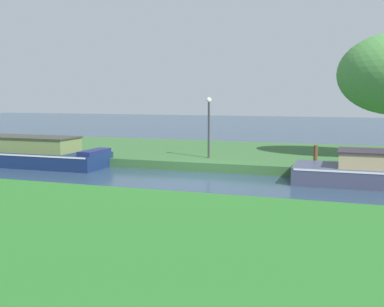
{
  "coord_description": "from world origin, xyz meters",
  "views": [
    {
      "loc": [
        5.7,
        -17.07,
        3.28
      ],
      "look_at": [
        -0.51,
        1.2,
        0.9
      ],
      "focal_mm": 43.41,
      "sensor_mm": 36.0,
      "label": 1
    }
  ],
  "objects_px": {
    "navy_narrowboat": "(22,153)",
    "lamp_post": "(209,120)",
    "mooring_post_near": "(52,147)",
    "mooring_post_far": "(315,156)"
  },
  "relations": [
    {
      "from": "lamp_post",
      "to": "mooring_post_far",
      "type": "bearing_deg",
      "value": -13.39
    },
    {
      "from": "navy_narrowboat",
      "to": "mooring_post_far",
      "type": "height_order",
      "value": "navy_narrowboat"
    },
    {
      "from": "navy_narrowboat",
      "to": "mooring_post_far",
      "type": "relative_size",
      "value": 9.51
    },
    {
      "from": "lamp_post",
      "to": "navy_narrowboat",
      "type": "bearing_deg",
      "value": -163.67
    },
    {
      "from": "navy_narrowboat",
      "to": "lamp_post",
      "type": "height_order",
      "value": "lamp_post"
    },
    {
      "from": "mooring_post_near",
      "to": "mooring_post_far",
      "type": "relative_size",
      "value": 0.8
    },
    {
      "from": "mooring_post_near",
      "to": "navy_narrowboat",
      "type": "bearing_deg",
      "value": -119.91
    },
    {
      "from": "mooring_post_near",
      "to": "mooring_post_far",
      "type": "distance_m",
      "value": 12.78
    },
    {
      "from": "navy_narrowboat",
      "to": "mooring_post_near",
      "type": "xyz_separation_m",
      "value": [
        0.77,
        1.34,
        0.15
      ]
    },
    {
      "from": "mooring_post_far",
      "to": "navy_narrowboat",
      "type": "bearing_deg",
      "value": -174.36
    }
  ]
}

